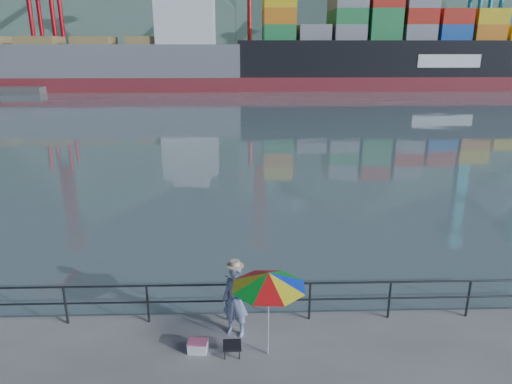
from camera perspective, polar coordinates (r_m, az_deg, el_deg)
harbor_water at (r=138.38m, az=-2.43°, el=14.89°), size 500.00×280.00×0.00m
far_dock at (r=101.80m, az=3.18°, el=13.91°), size 200.00×40.00×0.40m
guardrail at (r=11.67m, az=-8.43°, el=-13.51°), size 22.00×0.06×1.03m
container_stacks at (r=107.27m, az=16.38°, el=15.08°), size 58.00×8.40×7.80m
fisherman at (r=10.93m, az=-2.56°, el=-13.44°), size 0.75×0.63×1.76m
beach_umbrella at (r=9.79m, az=1.59°, el=-10.93°), size 2.10×2.10×2.01m
folding_stool at (r=10.69m, az=-2.99°, el=-19.02°), size 0.41×0.41×0.26m
cooler_bag at (r=10.84m, az=-7.28°, el=-18.67°), size 0.45×0.33×0.24m
fishing_rod at (r=12.13m, az=-2.28°, el=-14.89°), size 0.55×1.80×1.32m
bulk_carrier at (r=80.47m, az=-18.25°, el=15.10°), size 47.36×8.20×14.50m
container_ship at (r=86.60m, az=22.61°, el=15.84°), size 66.77×11.13×18.10m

